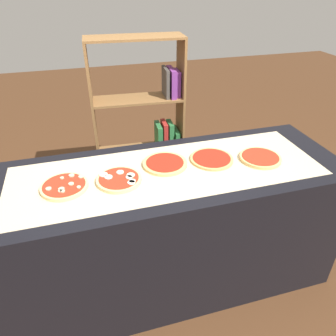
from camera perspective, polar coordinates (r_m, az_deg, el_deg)
name	(u,v)px	position (r m, az deg, el deg)	size (l,w,h in m)	color
ground_plane	(168,274)	(2.45, 0.00, -18.41)	(12.00, 12.00, 0.00)	#4C2D19
counter	(168,229)	(2.13, 0.00, -10.72)	(2.12, 0.75, 0.89)	black
parchment_paper	(168,171)	(1.85, 0.00, -0.50)	(1.79, 0.58, 0.00)	beige
pizza_mushroom_0	(64,186)	(1.79, -17.94, -3.11)	(0.25, 0.25, 0.03)	#E5C17F
pizza_mozzarella_1	(119,179)	(1.78, -8.71, -2.01)	(0.25, 0.25, 0.03)	#E5C17F
pizza_plain_2	(165,163)	(1.90, -0.56, 0.81)	(0.26, 0.26, 0.02)	#DBB26B
pizza_plain_3	(212,159)	(1.97, 7.76, 1.62)	(0.26, 0.26, 0.02)	tan
pizza_plain_4	(260,158)	(2.04, 16.08, 1.74)	(0.25, 0.25, 0.02)	#DBB26B
bookshelf	(150,135)	(2.86, -3.17, 5.93)	(0.77, 0.31, 1.46)	brown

